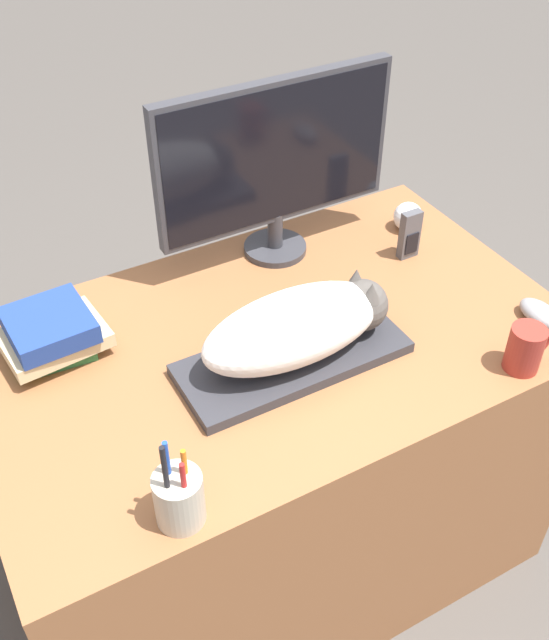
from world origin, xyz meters
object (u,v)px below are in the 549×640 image
phone (410,235)px  monitor (276,159)px  pen_cup (179,498)px  baseball (408,216)px  computer_mouse (540,314)px  cat (302,325)px  coffee_mug (526,348)px  keyboard (291,359)px  book_stack (52,335)px

phone → monitor: bearing=147.3°
pen_cup → baseball: (0.84, 0.51, -0.02)m
baseball → phone: bearing=-126.2°
computer_mouse → phone: (-0.10, 0.33, 0.04)m
monitor → pen_cup: size_ratio=2.97×
cat → coffee_mug: cat is taller
pen_cup → computer_mouse: bearing=5.6°
phone → computer_mouse: bearing=-72.9°
baseball → phone: (-0.07, -0.10, 0.02)m
keyboard → coffee_mug: size_ratio=4.46×
computer_mouse → pen_cup: pen_cup is taller
keyboard → pen_cup: pen_cup is taller
keyboard → coffee_mug: (0.40, -0.23, 0.04)m
keyboard → cat: size_ratio=1.14×
computer_mouse → book_stack: book_stack is taller
computer_mouse → keyboard: bearing=164.8°
baseball → book_stack: 0.91m
cat → computer_mouse: (0.51, -0.14, -0.07)m
monitor → baseball: 0.40m
computer_mouse → baseball: (-0.03, 0.43, 0.02)m
book_stack → monitor: bearing=10.0°
coffee_mug → pen_cup: (-0.74, 0.00, 0.00)m
book_stack → coffee_mug: bearing=-31.4°
keyboard → pen_cup: 0.41m
keyboard → phone: (0.43, 0.19, 0.05)m
keyboard → monitor: bearing=65.4°
keyboard → monitor: 0.46m
phone → book_stack: size_ratio=0.57×
pen_cup → book_stack: bearing=97.5°
monitor → keyboard: bearing=-114.6°
monitor → pen_cup: (-0.51, -0.59, -0.19)m
cat → coffee_mug: (0.38, -0.23, -0.04)m
monitor → computer_mouse: monitor is taller
computer_mouse → pen_cup: size_ratio=0.56×
cat → book_stack: 0.50m
pen_cup → phone: bearing=28.4°
cat → baseball: bearing=30.6°
coffee_mug → pen_cup: pen_cup is taller
computer_mouse → baseball: size_ratio=1.48×
keyboard → pen_cup: size_ratio=2.44×
baseball → phone: size_ratio=0.60×
computer_mouse → baseball: 0.43m
pen_cup → baseball: 0.98m
monitor → book_stack: 0.61m
pen_cup → baseball: pen_cup is taller
cat → computer_mouse: size_ratio=3.84×
baseball → pen_cup: bearing=-148.6°
cat → monitor: bearing=68.3°
keyboard → monitor: size_ratio=0.82×
keyboard → book_stack: 0.48m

